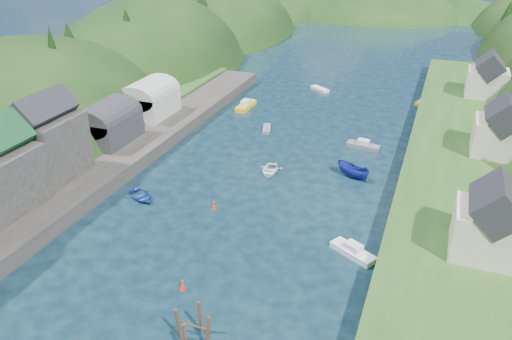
% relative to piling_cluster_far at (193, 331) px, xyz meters
% --- Properties ---
extents(ground, '(600.00, 600.00, 0.00)m').
position_rel_piling_cluster_far_xyz_m(ground, '(-3.90, 47.04, -1.37)').
color(ground, black).
rests_on(ground, ground).
extents(hillside_left, '(44.00, 245.56, 52.00)m').
position_rel_piling_cluster_far_xyz_m(hillside_left, '(-48.90, 72.04, -9.40)').
color(hillside_left, black).
rests_on(hillside_left, ground).
extents(far_hills, '(103.00, 68.00, 44.00)m').
position_rel_piling_cluster_far_xyz_m(far_hills, '(-2.68, 171.05, -12.17)').
color(far_hills, black).
rests_on(far_hills, ground).
extents(hill_trees, '(90.92, 147.29, 12.39)m').
position_rel_piling_cluster_far_xyz_m(hill_trees, '(-4.58, 62.25, 9.75)').
color(hill_trees, black).
rests_on(hill_trees, ground).
extents(quay_left, '(12.00, 110.00, 2.00)m').
position_rel_piling_cluster_far_xyz_m(quay_left, '(-27.90, 17.04, -0.37)').
color(quay_left, '#2D2B28').
rests_on(quay_left, ground).
extents(terrace_left_grass, '(12.00, 110.00, 2.50)m').
position_rel_piling_cluster_far_xyz_m(terrace_left_grass, '(-34.90, 17.04, -0.12)').
color(terrace_left_grass, '#234719').
rests_on(terrace_left_grass, ground).
extents(boat_sheds, '(7.00, 21.00, 7.50)m').
position_rel_piling_cluster_far_xyz_m(boat_sheds, '(-29.90, 36.04, 3.91)').
color(boat_sheds, '#2D2D30').
rests_on(boat_sheds, quay_left).
extents(terrace_right, '(16.00, 120.00, 2.40)m').
position_rel_piling_cluster_far_xyz_m(terrace_right, '(21.10, 37.04, -0.17)').
color(terrace_right, '#234719').
rests_on(terrace_right, ground).
extents(right_bank_cottages, '(9.00, 59.24, 8.41)m').
position_rel_piling_cluster_far_xyz_m(right_bank_cottages, '(24.10, 45.37, 4.48)').
color(right_bank_cottages, beige).
rests_on(right_bank_cottages, terrace_right).
extents(piling_cluster_far, '(3.31, 3.08, 3.87)m').
position_rel_piling_cluster_far_xyz_m(piling_cluster_far, '(0.00, 0.00, 0.00)').
color(piling_cluster_far, '#382314').
rests_on(piling_cluster_far, ground).
extents(channel_buoy_near, '(0.70, 0.70, 1.10)m').
position_rel_piling_cluster_far_xyz_m(channel_buoy_near, '(-4.20, 5.75, -0.89)').
color(channel_buoy_near, red).
rests_on(channel_buoy_near, ground).
extents(channel_buoy_far, '(0.70, 0.70, 1.10)m').
position_rel_piling_cluster_far_xyz_m(channel_buoy_far, '(-7.79, 20.56, -0.89)').
color(channel_buoy_far, red).
rests_on(channel_buoy_far, ground).
extents(moored_boats, '(34.74, 90.60, 2.24)m').
position_rel_piling_cluster_far_xyz_m(moored_boats, '(-4.32, 16.08, -0.73)').
color(moored_boats, silver).
rests_on(moored_boats, ground).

